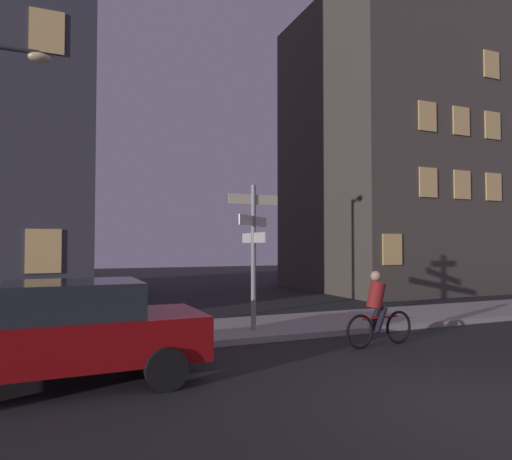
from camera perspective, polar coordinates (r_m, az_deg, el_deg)
The scene contains 6 objects.
ground_plane at distance 7.04m, azimuth 26.02°, elevation -19.55°, with size 80.00×80.00×0.00m, color #232326.
sidewalk_kerb at distance 11.94m, azimuth 2.57°, elevation -11.99°, with size 40.00×2.79×0.14m, color #9E9991.
signpost at distance 10.94m, azimuth -0.32°, elevation -1.60°, with size 1.28×1.42×3.47m.
car_far_oncoming at distance 7.77m, azimuth -22.98°, elevation -11.63°, with size 4.47×2.07×1.59m.
cyclist at distance 10.18m, azimuth 15.04°, elevation -9.82°, with size 1.82×0.36×1.61m.
building_right_block at distance 24.27m, azimuth 17.02°, elevation 9.36°, with size 9.15×8.37×13.75m.
Camera 1 is at (-5.02, -4.45, 2.15)m, focal length 31.88 mm.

